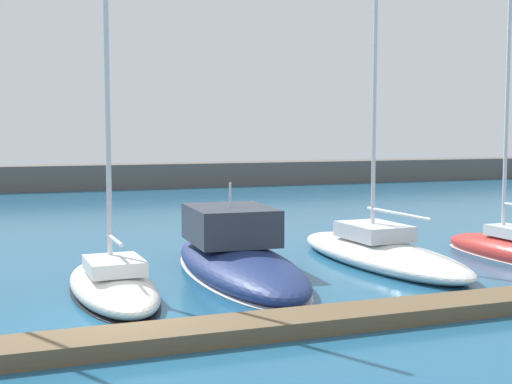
# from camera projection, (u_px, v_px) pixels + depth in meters

# --- Properties ---
(ground_plane) EXTENTS (120.00, 120.00, 0.00)m
(ground_plane) POSITION_uv_depth(u_px,v_px,m) (125.00, 328.00, 16.50)
(ground_plane) COLOR #1E567A
(dock_pier) EXTENTS (46.76, 1.43, 0.38)m
(dock_pier) POSITION_uv_depth(u_px,v_px,m) (138.00, 339.00, 14.95)
(dock_pier) COLOR brown
(dock_pier) RESTS_ON ground_plane
(breakwater_seawall) EXTENTS (108.00, 3.68, 2.00)m
(breakwater_seawall) POSITION_uv_depth(u_px,v_px,m) (35.00, 178.00, 55.22)
(breakwater_seawall) COLOR #5B5651
(breakwater_seawall) RESTS_ON ground_plane
(sailboat_ivory_fifth) EXTENTS (2.43, 6.87, 11.04)m
(sailboat_ivory_fifth) POSITION_uv_depth(u_px,v_px,m) (113.00, 284.00, 19.74)
(sailboat_ivory_fifth) COLOR silver
(sailboat_ivory_fifth) RESTS_ON ground_plane
(motorboat_navy_sixth) EXTENTS (3.69, 10.60, 3.30)m
(motorboat_navy_sixth) POSITION_uv_depth(u_px,v_px,m) (236.00, 257.00, 22.94)
(motorboat_navy_sixth) COLOR navy
(motorboat_navy_sixth) RESTS_ON ground_plane
(sailboat_white_seventh) EXTENTS (3.40, 9.86, 16.46)m
(sailboat_white_seventh) POSITION_uv_depth(u_px,v_px,m) (379.00, 251.00, 24.72)
(sailboat_white_seventh) COLOR white
(sailboat_white_seventh) RESTS_ON ground_plane
(mooring_buoy_yellow) EXTENTS (0.63, 0.63, 0.63)m
(mooring_buoy_yellow) POSITION_uv_depth(u_px,v_px,m) (233.00, 232.00, 32.39)
(mooring_buoy_yellow) COLOR yellow
(mooring_buoy_yellow) RESTS_ON ground_plane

